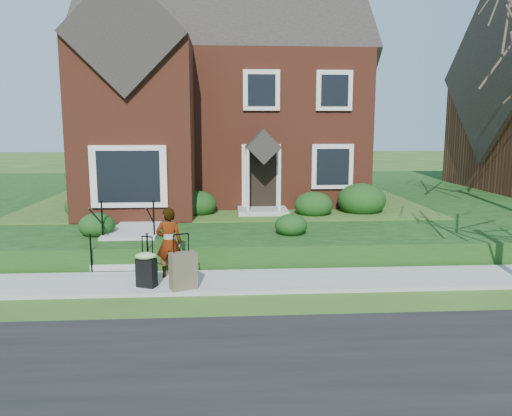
{
  "coord_description": "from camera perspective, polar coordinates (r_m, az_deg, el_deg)",
  "views": [
    {
      "loc": [
        -0.04,
        -10.62,
        3.42
      ],
      "look_at": [
        0.77,
        2.0,
        1.36
      ],
      "focal_mm": 35.0,
      "sensor_mm": 36.0,
      "label": 1
    }
  ],
  "objects": [
    {
      "name": "walkway",
      "position": [
        16.06,
        -12.42,
        -0.97
      ],
      "size": [
        1.2,
        6.0,
        0.06
      ],
      "primitive_type": "cube",
      "color": "#9E9B93",
      "rests_on": "terrace"
    },
    {
      "name": "sidewalk",
      "position": [
        11.15,
        -3.31,
        -8.4
      ],
      "size": [
        60.0,
        1.6,
        0.08
      ],
      "primitive_type": "cube",
      "color": "#9E9B93",
      "rests_on": "ground"
    },
    {
      "name": "suitcase_black",
      "position": [
        10.8,
        -12.43,
        -6.65
      ],
      "size": [
        0.56,
        0.52,
        1.08
      ],
      "rotation": [
        0.0,
        0.0,
        -0.41
      ],
      "color": "black",
      "rests_on": "sidewalk"
    },
    {
      "name": "foundation_shrubs",
      "position": [
        15.76,
        0.42,
        0.64
      ],
      "size": [
        10.34,
        4.34,
        1.11
      ],
      "color": "#113610",
      "rests_on": "terrace"
    },
    {
      "name": "suitcase_olive",
      "position": [
        10.54,
        -8.32,
        -7.11
      ],
      "size": [
        0.61,
        0.49,
        1.16
      ],
      "rotation": [
        0.0,
        0.0,
        0.41
      ],
      "color": "brown",
      "rests_on": "sidewalk"
    },
    {
      "name": "terrace",
      "position": [
        22.12,
        6.89,
        1.08
      ],
      "size": [
        44.0,
        20.0,
        0.6
      ],
      "primitive_type": "cube",
      "color": "black",
      "rests_on": "ground"
    },
    {
      "name": "front_steps",
      "position": [
        13.04,
        -14.47,
        -4.09
      ],
      "size": [
        1.4,
        2.02,
        1.5
      ],
      "color": "#9E9B93",
      "rests_on": "ground"
    },
    {
      "name": "woman",
      "position": [
        11.3,
        -9.91,
        -3.91
      ],
      "size": [
        0.58,
        0.38,
        1.58
      ],
      "primitive_type": "imported",
      "rotation": [
        0.0,
        0.0,
        3.15
      ],
      "color": "#999999",
      "rests_on": "sidewalk"
    },
    {
      "name": "street",
      "position": [
        6.58,
        -2.97,
        -22.02
      ],
      "size": [
        60.0,
        6.0,
        0.01
      ],
      "primitive_type": "cube",
      "color": "black",
      "rests_on": "ground"
    },
    {
      "name": "main_house",
      "position": [
        20.32,
        -4.26,
        14.44
      ],
      "size": [
        10.4,
        10.2,
        9.4
      ],
      "color": "maroon",
      "rests_on": "terrace"
    },
    {
      "name": "ground",
      "position": [
        11.16,
        -3.31,
        -8.6
      ],
      "size": [
        120.0,
        120.0,
        0.0
      ],
      "primitive_type": "plane",
      "color": "#2D5119",
      "rests_on": "ground"
    }
  ]
}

